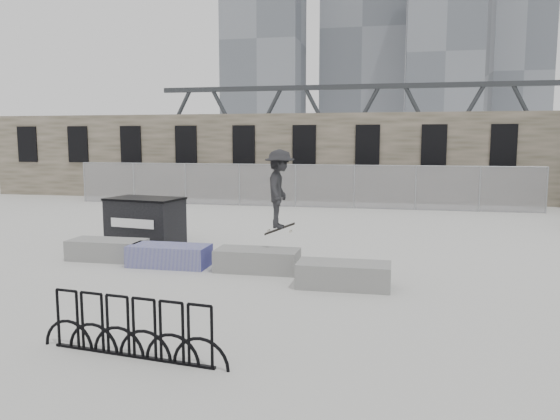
% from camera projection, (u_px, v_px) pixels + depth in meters
% --- Properties ---
extents(ground, '(120.00, 120.00, 0.00)m').
position_uv_depth(ground, '(207.00, 267.00, 13.68)').
color(ground, beige).
rests_on(ground, ground).
extents(stone_wall, '(36.00, 2.58, 4.50)m').
position_uv_depth(stone_wall, '(308.00, 157.00, 29.15)').
color(stone_wall, brown).
rests_on(stone_wall, ground).
extents(chainlink_fence, '(22.06, 0.06, 2.02)m').
position_uv_depth(chainlink_fence, '(295.00, 185.00, 25.68)').
color(chainlink_fence, gray).
rests_on(chainlink_fence, ground).
extents(planter_far_left, '(2.00, 0.90, 0.54)m').
position_uv_depth(planter_far_left, '(107.00, 249.00, 14.45)').
color(planter_far_left, gray).
rests_on(planter_far_left, ground).
extents(planter_center_left, '(2.00, 0.90, 0.54)m').
position_uv_depth(planter_center_left, '(169.00, 255.00, 13.71)').
color(planter_center_left, navy).
rests_on(planter_center_left, ground).
extents(planter_center_right, '(2.00, 0.90, 0.54)m').
position_uv_depth(planter_center_right, '(257.00, 259.00, 13.19)').
color(planter_center_right, gray).
rests_on(planter_center_right, ground).
extents(planter_offset, '(2.00, 0.90, 0.54)m').
position_uv_depth(planter_offset, '(344.00, 274.00, 11.75)').
color(planter_offset, gray).
rests_on(planter_offset, ground).
extents(dumpster, '(2.36, 1.66, 1.43)m').
position_uv_depth(dumpster, '(145.00, 221.00, 16.49)').
color(dumpster, black).
rests_on(dumpster, ground).
extents(bike_rack, '(3.12, 0.45, 0.90)m').
position_uv_depth(bike_rack, '(131.00, 328.00, 7.94)').
color(bike_rack, black).
rests_on(bike_rack, ground).
extents(skyline_towers, '(58.00, 28.00, 48.00)m').
position_uv_depth(skyline_towers, '(368.00, 45.00, 102.27)').
color(skyline_towers, slate).
rests_on(skyline_towers, ground).
extents(truss_bridge, '(70.00, 3.00, 9.80)m').
position_uv_depth(truss_bridge, '(442.00, 131.00, 64.50)').
color(truss_bridge, '#2D3033').
rests_on(truss_bridge, ground).
extents(skateboarder, '(0.84, 1.32, 2.13)m').
position_uv_depth(skateboarder, '(280.00, 189.00, 13.45)').
color(skateboarder, black).
rests_on(skateboarder, ground).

